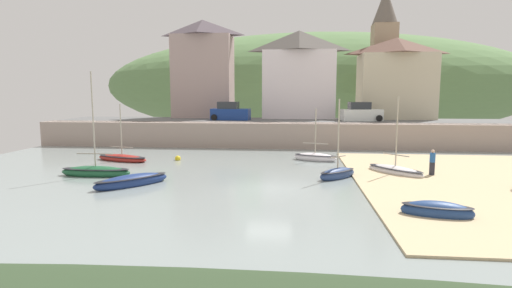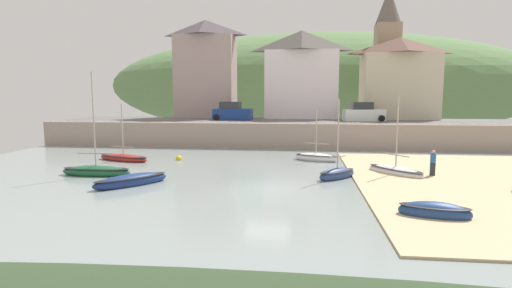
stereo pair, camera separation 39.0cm
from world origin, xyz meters
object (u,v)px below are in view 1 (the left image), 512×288
at_px(dinghy_open_wooden, 437,211).
at_px(rowboat_small_beached, 132,181).
at_px(waterfront_building_right, 396,78).
at_px(sailboat_white_hull, 122,158).
at_px(waterfront_building_centre, 299,74).
at_px(sailboat_nearest_shore, 395,171).
at_px(motorboat_with_cabin, 315,157).
at_px(church_with_spire, 384,51).
at_px(sailboat_far_left, 96,171).
at_px(person_on_slipway, 432,161).
at_px(waterfront_building_left, 203,68).
at_px(parked_car_by_wall, 361,113).
at_px(mooring_buoy, 178,158).
at_px(parked_car_near_slipway, 230,112).
at_px(sailboat_tall_mast, 337,174).

distance_m(dinghy_open_wooden, rowboat_small_beached, 15.91).
xyz_separation_m(waterfront_building_right, dinghy_open_wooden, (-5.14, -29.74, -6.68)).
distance_m(sailboat_white_hull, rowboat_small_beached, 9.14).
bearing_deg(dinghy_open_wooden, waterfront_building_centre, 113.83).
bearing_deg(sailboat_nearest_shore, motorboat_with_cabin, -175.14).
height_order(church_with_spire, motorboat_with_cabin, church_with_spire).
height_order(rowboat_small_beached, sailboat_far_left, sailboat_far_left).
relative_size(sailboat_nearest_shore, person_on_slipway, 3.21).
distance_m(waterfront_building_left, parked_car_by_wall, 18.86).
xyz_separation_m(waterfront_building_left, church_with_spire, (21.46, 4.00, 2.21)).
distance_m(motorboat_with_cabin, parked_car_by_wall, 12.61).
relative_size(church_with_spire, dinghy_open_wooden, 5.02).
height_order(sailboat_far_left, mooring_buoy, sailboat_far_left).
height_order(sailboat_far_left, parked_car_near_slipway, sailboat_far_left).
height_order(motorboat_with_cabin, dinghy_open_wooden, motorboat_with_cabin).
relative_size(dinghy_open_wooden, mooring_buoy, 6.71).
height_order(church_with_spire, dinghy_open_wooden, church_with_spire).
distance_m(church_with_spire, parked_car_by_wall, 11.74).
height_order(church_with_spire, sailboat_tall_mast, church_with_spire).
relative_size(waterfront_building_left, waterfront_building_centre, 1.14).
distance_m(church_with_spire, sailboat_white_hull, 33.62).
height_order(person_on_slipway, mooring_buoy, person_on_slipway).
xyz_separation_m(motorboat_with_cabin, dinghy_open_wooden, (4.46, -14.13, 0.02)).
xyz_separation_m(motorboat_with_cabin, rowboat_small_beached, (-10.83, -9.73, -0.00)).
xyz_separation_m(sailboat_tall_mast, sailboat_far_left, (-15.33, -0.74, -0.01)).
xyz_separation_m(church_with_spire, motorboat_with_cabin, (-9.01, -19.60, -10.08)).
distance_m(motorboat_with_cabin, sailboat_white_hull, 15.11).
relative_size(church_with_spire, sailboat_tall_mast, 3.03).
xyz_separation_m(dinghy_open_wooden, rowboat_small_beached, (-15.29, 4.41, -0.02)).
bearing_deg(dinghy_open_wooden, parked_car_near_slipway, 130.20).
relative_size(waterfront_building_right, church_with_spire, 0.58).
relative_size(parked_car_near_slipway, parked_car_by_wall, 0.99).
bearing_deg(church_with_spire, waterfront_building_right, -81.61).
height_order(motorboat_with_cabin, mooring_buoy, motorboat_with_cabin).
bearing_deg(sailboat_nearest_shore, waterfront_building_centre, 156.57).
bearing_deg(parked_car_near_slipway, sailboat_white_hull, -112.67).
relative_size(waterfront_building_centre, mooring_buoy, 21.62).
distance_m(sailboat_far_left, mooring_buoy, 7.23).
relative_size(dinghy_open_wooden, person_on_slipway, 1.90).
bearing_deg(sailboat_tall_mast, sailboat_nearest_shore, -21.76).
distance_m(waterfront_building_left, mooring_buoy, 18.44).
distance_m(church_with_spire, dinghy_open_wooden, 35.50).
relative_size(sailboat_white_hull, person_on_slipway, 2.94).
height_order(sailboat_nearest_shore, parked_car_by_wall, sailboat_nearest_shore).
height_order(parked_car_near_slipway, person_on_slipway, parked_car_near_slipway).
relative_size(sailboat_tall_mast, mooring_buoy, 11.11).
bearing_deg(parked_car_near_slipway, church_with_spire, 30.20).
bearing_deg(sailboat_nearest_shore, parked_car_near_slipway, 179.84).
height_order(waterfront_building_right, parked_car_near_slipway, waterfront_building_right).
distance_m(sailboat_white_hull, sailboat_far_left, 5.70).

